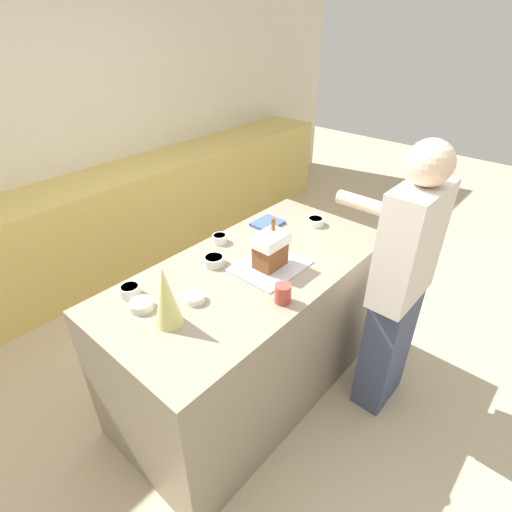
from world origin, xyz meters
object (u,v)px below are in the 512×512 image
at_px(candy_bowl_far_left, 141,305).
at_px(mug, 283,293).
at_px(cookbook, 268,223).
at_px(baking_tray, 270,266).
at_px(candy_bowl_beside_tree, 315,221).
at_px(person, 400,287).
at_px(gingerbread_house, 270,249).
at_px(candy_bowl_center_rear, 195,298).
at_px(candy_bowl_near_tray_left, 220,238).
at_px(candy_bowl_near_tray_right, 214,260).
at_px(candy_bowl_far_right, 130,290).
at_px(decorative_tree, 166,297).

relative_size(candy_bowl_far_left, mug, 1.15).
distance_m(cookbook, mug, 0.82).
xyz_separation_m(baking_tray, mug, (-0.20, -0.25, 0.05)).
relative_size(candy_bowl_beside_tree, person, 0.07).
bearing_deg(gingerbread_house, candy_bowl_center_rear, 170.15).
bearing_deg(candy_bowl_near_tray_left, person, -68.40).
bearing_deg(candy_bowl_far_left, candy_bowl_near_tray_left, 14.08).
xyz_separation_m(gingerbread_house, candy_bowl_near_tray_right, (-0.19, 0.25, -0.09)).
xyz_separation_m(candy_bowl_far_right, candy_bowl_beside_tree, (1.26, -0.27, -0.00)).
height_order(baking_tray, candy_bowl_beside_tree, candy_bowl_beside_tree).
bearing_deg(candy_bowl_center_rear, cookbook, 16.25).
relative_size(candy_bowl_far_left, cookbook, 0.59).
xyz_separation_m(baking_tray, cookbook, (0.38, 0.34, 0.01)).
xyz_separation_m(candy_bowl_near_tray_left, cookbook, (0.38, -0.07, -0.02)).
relative_size(candy_bowl_beside_tree, candy_bowl_far_left, 0.97).
distance_m(candy_bowl_center_rear, candy_bowl_beside_tree, 1.08).
xyz_separation_m(decorative_tree, candy_bowl_near_tray_right, (0.48, 0.21, -0.13)).
bearing_deg(gingerbread_house, cookbook, 41.54).
distance_m(candy_bowl_center_rear, candy_bowl_far_right, 0.34).
distance_m(candy_bowl_far_right, cookbook, 1.05).
distance_m(decorative_tree, person, 1.27).
relative_size(candy_bowl_center_rear, candy_bowl_far_right, 0.97).
distance_m(decorative_tree, cookbook, 1.10).
bearing_deg(baking_tray, cookbook, 41.53).
height_order(candy_bowl_far_right, person, person).
distance_m(candy_bowl_far_right, candy_bowl_near_tray_right, 0.49).
bearing_deg(candy_bowl_near_tray_left, candy_bowl_center_rear, -146.40).
height_order(candy_bowl_near_tray_left, candy_bowl_far_left, candy_bowl_near_tray_left).
distance_m(candy_bowl_near_tray_right, person, 1.04).
bearing_deg(decorative_tree, candy_bowl_far_left, 97.29).
relative_size(candy_bowl_beside_tree, cookbook, 0.58).
relative_size(candy_bowl_near_tray_left, candy_bowl_far_right, 0.88).
height_order(gingerbread_house, person, person).
distance_m(candy_bowl_far_right, person, 1.44).
bearing_deg(candy_bowl_beside_tree, baking_tray, -170.76).
height_order(candy_bowl_center_rear, person, person).
xyz_separation_m(decorative_tree, candy_bowl_far_right, (0.00, 0.32, -0.12)).
distance_m(decorative_tree, candy_bowl_near_tray_left, 0.77).
relative_size(baking_tray, person, 0.23).
height_order(candy_bowl_near_tray_right, cookbook, candy_bowl_near_tray_right).
bearing_deg(mug, candy_bowl_near_tray_right, 89.16).
bearing_deg(candy_bowl_near_tray_right, person, -55.12).
xyz_separation_m(candy_bowl_center_rear, candy_bowl_far_right, (-0.18, 0.28, 0.01)).
xyz_separation_m(candy_bowl_near_tray_left, candy_bowl_far_left, (-0.70, -0.17, -0.01)).
bearing_deg(candy_bowl_beside_tree, decorative_tree, -177.81).
bearing_deg(candy_bowl_far_right, candy_bowl_far_left, -101.20).
xyz_separation_m(baking_tray, person, (0.40, -0.60, -0.08)).
xyz_separation_m(candy_bowl_beside_tree, cookbook, (-0.21, 0.24, -0.02)).
relative_size(baking_tray, candy_bowl_far_left, 3.49).
height_order(candy_bowl_far_right, candy_bowl_far_left, candy_bowl_far_right).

